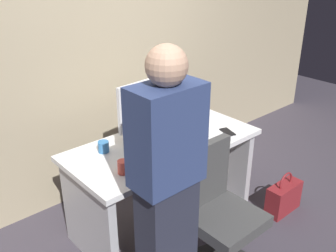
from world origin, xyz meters
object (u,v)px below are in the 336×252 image
(person_at_desk, at_px, (167,183))
(handbag, at_px, (284,197))
(monitor, at_px, (147,105))
(cup_by_monitor, at_px, (104,147))
(keyboard, at_px, (172,148))
(book_stack, at_px, (185,115))
(cell_phone, at_px, (227,132))
(desk, at_px, (164,166))
(cup_near_keyboard, at_px, (123,167))
(office_chair, at_px, (218,219))
(mouse, at_px, (203,135))

(person_at_desk, xyz_separation_m, handbag, (1.32, -0.00, -0.70))
(monitor, distance_m, cup_by_monitor, 0.46)
(cup_by_monitor, relative_size, handbag, 0.22)
(keyboard, height_order, book_stack, book_stack)
(cup_by_monitor, relative_size, cell_phone, 0.57)
(cup_by_monitor, bearing_deg, desk, -21.22)
(person_at_desk, height_order, cup_by_monitor, person_at_desk)
(desk, distance_m, cup_near_keyboard, 0.58)
(office_chair, bearing_deg, cup_by_monitor, 112.47)
(mouse, relative_size, cup_near_keyboard, 1.10)
(monitor, bearing_deg, desk, -82.16)
(monitor, relative_size, cup_near_keyboard, 5.97)
(office_chair, bearing_deg, keyboard, 84.06)
(cup_near_keyboard, height_order, cup_by_monitor, cup_near_keyboard)
(person_at_desk, relative_size, cup_near_keyboard, 18.10)
(book_stack, height_order, cell_phone, book_stack)
(monitor, bearing_deg, cup_by_monitor, -179.31)
(office_chair, relative_size, cup_by_monitor, 11.51)
(office_chair, xyz_separation_m, mouse, (0.37, 0.51, 0.31))
(person_at_desk, relative_size, monitor, 3.03)
(desk, relative_size, monitor, 2.77)
(desk, xyz_separation_m, cup_near_keyboard, (-0.49, -0.17, 0.26))
(person_at_desk, relative_size, book_stack, 7.79)
(keyboard, bearing_deg, office_chair, -97.45)
(desk, xyz_separation_m, monitor, (-0.02, 0.17, 0.47))
(cup_by_monitor, distance_m, cell_phone, 1.00)
(keyboard, relative_size, handbag, 1.14)
(cup_near_keyboard, relative_size, handbag, 0.24)
(cup_near_keyboard, relative_size, cell_phone, 0.63)
(desk, xyz_separation_m, cell_phone, (0.49, -0.21, 0.22))
(person_at_desk, height_order, mouse, person_at_desk)
(person_at_desk, bearing_deg, mouse, 30.08)
(mouse, xyz_separation_m, cup_near_keyboard, (-0.78, -0.02, 0.03))
(mouse, distance_m, cell_phone, 0.22)
(monitor, height_order, keyboard, monitor)
(office_chair, bearing_deg, person_at_desk, 170.03)
(desk, relative_size, keyboard, 3.49)
(keyboard, bearing_deg, mouse, -3.15)
(monitor, xyz_separation_m, cup_by_monitor, (-0.40, -0.00, -0.22))
(cup_by_monitor, bearing_deg, monitor, 0.69)
(monitor, xyz_separation_m, cup_near_keyboard, (-0.47, -0.34, -0.21))
(cup_by_monitor, bearing_deg, handbag, -30.89)
(cell_phone, bearing_deg, office_chair, -125.48)
(office_chair, height_order, cup_near_keyboard, office_chair)
(person_at_desk, bearing_deg, handbag, -0.18)
(book_stack, bearing_deg, cup_near_keyboard, -158.35)
(desk, height_order, cell_phone, cell_phone)
(desk, distance_m, mouse, 0.40)
(book_stack, bearing_deg, cell_phone, -76.72)
(cup_near_keyboard, bearing_deg, cup_by_monitor, 79.17)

